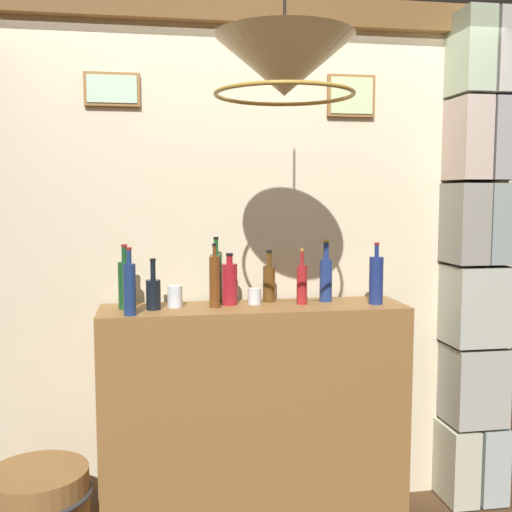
{
  "coord_description": "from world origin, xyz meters",
  "views": [
    {
      "loc": [
        -0.49,
        -2.09,
        1.69
      ],
      "look_at": [
        0.0,
        0.78,
        1.39
      ],
      "focal_mm": 43.31,
      "sensor_mm": 36.0,
      "label": 1
    }
  ],
  "objects_px": {
    "liquor_bottle_port": "(326,278)",
    "pendant_lamp": "(284,68)",
    "liquor_bottle_vermouth": "(216,277)",
    "liquor_bottle_scotch": "(302,284)",
    "liquor_bottle_amaro": "(230,283)",
    "liquor_bottle_brandy": "(153,293)",
    "liquor_bottle_vodka": "(215,281)",
    "glass_tumbler_rocks": "(175,296)",
    "liquor_bottle_rye": "(125,284)",
    "glass_tumbler_highball": "(254,296)",
    "liquor_bottle_gin": "(376,279)",
    "liquor_bottle_whiskey": "(130,288)",
    "liquor_bottle_bourbon": "(269,282)"
  },
  "relations": [
    {
      "from": "liquor_bottle_vermouth",
      "to": "liquor_bottle_scotch",
      "type": "distance_m",
      "value": 0.43
    },
    {
      "from": "liquor_bottle_whiskey",
      "to": "liquor_bottle_gin",
      "type": "xyz_separation_m",
      "value": [
        1.19,
        0.09,
        -0.0
      ]
    },
    {
      "from": "glass_tumbler_rocks",
      "to": "liquor_bottle_amaro",
      "type": "bearing_deg",
      "value": 5.06
    },
    {
      "from": "liquor_bottle_vodka",
      "to": "liquor_bottle_port",
      "type": "xyz_separation_m",
      "value": [
        0.57,
        0.07,
        -0.01
      ]
    },
    {
      "from": "liquor_bottle_whiskey",
      "to": "liquor_bottle_port",
      "type": "xyz_separation_m",
      "value": [
        0.97,
        0.21,
        -0.0
      ]
    },
    {
      "from": "liquor_bottle_amaro",
      "to": "liquor_bottle_brandy",
      "type": "bearing_deg",
      "value": -169.59
    },
    {
      "from": "liquor_bottle_amaro",
      "to": "liquor_bottle_vodka",
      "type": "bearing_deg",
      "value": -142.85
    },
    {
      "from": "liquor_bottle_brandy",
      "to": "liquor_bottle_gin",
      "type": "height_order",
      "value": "liquor_bottle_gin"
    },
    {
      "from": "liquor_bottle_port",
      "to": "pendant_lamp",
      "type": "relative_size",
      "value": 0.48
    },
    {
      "from": "liquor_bottle_brandy",
      "to": "liquor_bottle_vermouth",
      "type": "xyz_separation_m",
      "value": [
        0.31,
        0.14,
        0.05
      ]
    },
    {
      "from": "liquor_bottle_vodka",
      "to": "glass_tumbler_rocks",
      "type": "distance_m",
      "value": 0.21
    },
    {
      "from": "liquor_bottle_bourbon",
      "to": "liquor_bottle_vermouth",
      "type": "xyz_separation_m",
      "value": [
        -0.26,
        0.02,
        0.03
      ]
    },
    {
      "from": "liquor_bottle_vermouth",
      "to": "glass_tumbler_rocks",
      "type": "height_order",
      "value": "liquor_bottle_vermouth"
    },
    {
      "from": "liquor_bottle_rye",
      "to": "liquor_bottle_amaro",
      "type": "xyz_separation_m",
      "value": [
        0.5,
        0.03,
        -0.01
      ]
    },
    {
      "from": "glass_tumbler_highball",
      "to": "pendant_lamp",
      "type": "relative_size",
      "value": 0.12
    },
    {
      "from": "liquor_bottle_vodka",
      "to": "glass_tumbler_rocks",
      "type": "xyz_separation_m",
      "value": [
        -0.19,
        0.04,
        -0.08
      ]
    },
    {
      "from": "glass_tumbler_highball",
      "to": "liquor_bottle_gin",
      "type": "bearing_deg",
      "value": -9.04
    },
    {
      "from": "liquor_bottle_vodka",
      "to": "liquor_bottle_amaro",
      "type": "distance_m",
      "value": 0.1
    },
    {
      "from": "liquor_bottle_bourbon",
      "to": "liquor_bottle_scotch",
      "type": "height_order",
      "value": "liquor_bottle_scotch"
    },
    {
      "from": "pendant_lamp",
      "to": "liquor_bottle_vermouth",
      "type": "bearing_deg",
      "value": 103.72
    },
    {
      "from": "liquor_bottle_bourbon",
      "to": "liquor_bottle_brandy",
      "type": "distance_m",
      "value": 0.59
    },
    {
      "from": "glass_tumbler_rocks",
      "to": "glass_tumbler_highball",
      "type": "relative_size",
      "value": 1.32
    },
    {
      "from": "liquor_bottle_scotch",
      "to": "glass_tumbler_rocks",
      "type": "bearing_deg",
      "value": 178.18
    },
    {
      "from": "liquor_bottle_brandy",
      "to": "liquor_bottle_rye",
      "type": "height_order",
      "value": "liquor_bottle_rye"
    },
    {
      "from": "liquor_bottle_bourbon",
      "to": "liquor_bottle_brandy",
      "type": "height_order",
      "value": "liquor_bottle_bourbon"
    },
    {
      "from": "liquor_bottle_brandy",
      "to": "pendant_lamp",
      "type": "xyz_separation_m",
      "value": [
        0.5,
        -0.61,
        0.93
      ]
    },
    {
      "from": "liquor_bottle_brandy",
      "to": "glass_tumbler_rocks",
      "type": "height_order",
      "value": "liquor_bottle_brandy"
    },
    {
      "from": "glass_tumbler_rocks",
      "to": "pendant_lamp",
      "type": "height_order",
      "value": "pendant_lamp"
    },
    {
      "from": "liquor_bottle_amaro",
      "to": "liquor_bottle_whiskey",
      "type": "height_order",
      "value": "liquor_bottle_whiskey"
    },
    {
      "from": "liquor_bottle_brandy",
      "to": "liquor_bottle_gin",
      "type": "bearing_deg",
      "value": -1.61
    },
    {
      "from": "liquor_bottle_vodka",
      "to": "glass_tumbler_highball",
      "type": "relative_size",
      "value": 3.93
    },
    {
      "from": "liquor_bottle_port",
      "to": "pendant_lamp",
      "type": "bearing_deg",
      "value": -118.05
    },
    {
      "from": "liquor_bottle_whiskey",
      "to": "glass_tumbler_highball",
      "type": "relative_size",
      "value": 3.91
    },
    {
      "from": "liquor_bottle_rye",
      "to": "liquor_bottle_port",
      "type": "distance_m",
      "value": 1.0
    },
    {
      "from": "liquor_bottle_rye",
      "to": "glass_tumbler_highball",
      "type": "bearing_deg",
      "value": 2.04
    },
    {
      "from": "liquor_bottle_rye",
      "to": "liquor_bottle_amaro",
      "type": "relative_size",
      "value": 1.21
    },
    {
      "from": "glass_tumbler_highball",
      "to": "liquor_bottle_vodka",
      "type": "bearing_deg",
      "value": -164.43
    },
    {
      "from": "liquor_bottle_vermouth",
      "to": "liquor_bottle_gin",
      "type": "xyz_separation_m",
      "value": [
        0.78,
        -0.17,
        -0.01
      ]
    },
    {
      "from": "liquor_bottle_vodka",
      "to": "liquor_bottle_amaro",
      "type": "relative_size",
      "value": 1.21
    },
    {
      "from": "liquor_bottle_brandy",
      "to": "liquor_bottle_vodka",
      "type": "bearing_deg",
      "value": 1.52
    },
    {
      "from": "liquor_bottle_bourbon",
      "to": "liquor_bottle_port",
      "type": "xyz_separation_m",
      "value": [
        0.29,
        -0.03,
        0.02
      ]
    },
    {
      "from": "liquor_bottle_vodka",
      "to": "liquor_bottle_port",
      "type": "height_order",
      "value": "liquor_bottle_port"
    },
    {
      "from": "liquor_bottle_whiskey",
      "to": "liquor_bottle_bourbon",
      "type": "bearing_deg",
      "value": 19.43
    },
    {
      "from": "liquor_bottle_port",
      "to": "pendant_lamp",
      "type": "distance_m",
      "value": 1.19
    },
    {
      "from": "liquor_bottle_gin",
      "to": "glass_tumbler_rocks",
      "type": "distance_m",
      "value": 0.99
    },
    {
      "from": "liquor_bottle_vermouth",
      "to": "glass_tumbler_highball",
      "type": "xyz_separation_m",
      "value": [
        0.18,
        -0.08,
        -0.09
      ]
    },
    {
      "from": "liquor_bottle_brandy",
      "to": "glass_tumbler_highball",
      "type": "relative_size",
      "value": 3.08
    },
    {
      "from": "liquor_bottle_scotch",
      "to": "glass_tumbler_highball",
      "type": "height_order",
      "value": "liquor_bottle_scotch"
    },
    {
      "from": "liquor_bottle_gin",
      "to": "liquor_bottle_bourbon",
      "type": "bearing_deg",
      "value": 164.1
    },
    {
      "from": "pendant_lamp",
      "to": "liquor_bottle_brandy",
      "type": "bearing_deg",
      "value": 129.05
    }
  ]
}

